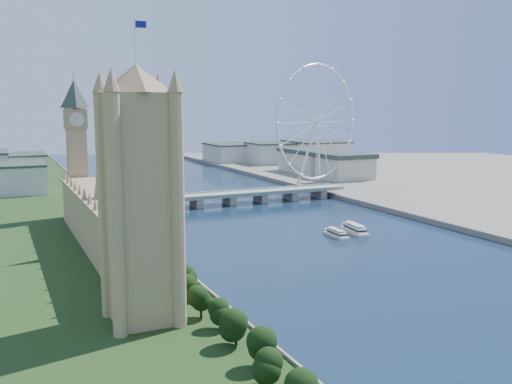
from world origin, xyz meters
TOP-DOWN VIEW (x-y plane):
  - tree_row at (-113.00, 58.00)m, footprint 9.00×185.00m
  - victoria_tower at (-135.00, 55.00)m, footprint 28.16×28.16m
  - parliament_range at (-128.00, 170.00)m, footprint 24.00×200.00m
  - big_ben at (-128.00, 278.00)m, footprint 20.02×20.02m
  - westminster_bridge at (0.00, 300.00)m, footprint 220.00×22.00m
  - london_eye at (119.98, 355.08)m, footprint 113.60×39.12m
  - county_hall at (175.00, 430.00)m, footprint 54.00×144.00m
  - city_skyline at (39.22, 560.08)m, footprint 505.00×280.00m
  - tour_boat_near at (16.30, 154.98)m, footprint 7.21×25.71m
  - tour_boat_far at (33.38, 159.09)m, footprint 11.64×31.40m

SIDE VIEW (x-z plane):
  - county_hall at x=175.00m, z-range -17.50..17.50m
  - tour_boat_near at x=16.30m, z-range -2.80..2.80m
  - tour_boat_far at x=33.38m, z-range -3.39..3.39m
  - westminster_bridge at x=0.00m, z-range 1.88..11.38m
  - tree_row at x=-113.00m, z-range -1.50..19.72m
  - city_skyline at x=39.22m, z-range 0.96..32.96m
  - parliament_range at x=-128.00m, z-range -16.52..53.48m
  - victoria_tower at x=-135.00m, z-range -1.51..110.49m
  - big_ben at x=-128.00m, z-range 11.57..121.57m
  - london_eye at x=119.98m, z-range 5.37..129.67m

